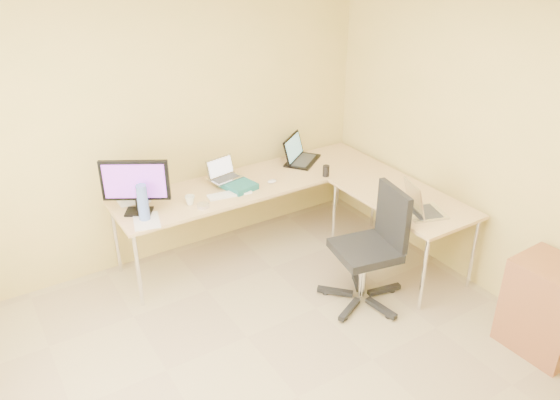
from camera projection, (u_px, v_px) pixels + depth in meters
floor at (298, 397)px, 3.78m from camera, size 4.50×4.50×0.00m
wall_back at (159, 125)px, 4.88m from camera, size 4.50×0.00×4.50m
wall_right at (528, 160)px, 4.18m from camera, size 0.00×4.50×4.50m
desk_main at (254, 215)px, 5.35m from camera, size 2.65×0.70×0.73m
desk_return at (400, 232)px, 5.06m from camera, size 0.70×1.30×0.73m
monitor at (136, 187)px, 4.51m from camera, size 0.57×0.44×0.48m
book_stack at (237, 185)px, 5.04m from camera, size 0.30×0.37×0.06m
laptop_center at (225, 170)px, 5.05m from camera, size 0.33×0.28×0.19m
laptop_black at (303, 149)px, 5.54m from camera, size 0.52×0.50×0.26m
keyboard at (230, 194)px, 4.91m from camera, size 0.41×0.17×0.02m
mouse at (272, 181)px, 5.13m from camera, size 0.09×0.06×0.03m
mug at (190, 200)px, 4.74m from camera, size 0.11×0.11×0.08m
cd_stack at (203, 206)px, 4.70m from camera, size 0.14×0.14×0.03m
water_bottle at (143, 203)px, 4.44m from camera, size 0.11×0.11×0.31m
papers at (147, 221)px, 4.49m from camera, size 0.28×0.34×0.01m
white_box at (130, 198)px, 4.78m from camera, size 0.20×0.15×0.07m
desk_fan at (144, 188)px, 4.74m from camera, size 0.23×0.23×0.26m
black_cup at (326, 171)px, 5.25m from camera, size 0.08×0.08×0.11m
laptop_return at (427, 201)px, 4.55m from camera, size 0.44×0.39×0.24m
office_chair at (365, 250)px, 4.52m from camera, size 0.73×0.73×1.04m
cabinet at (547, 308)px, 4.07m from camera, size 0.45×0.55×0.74m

